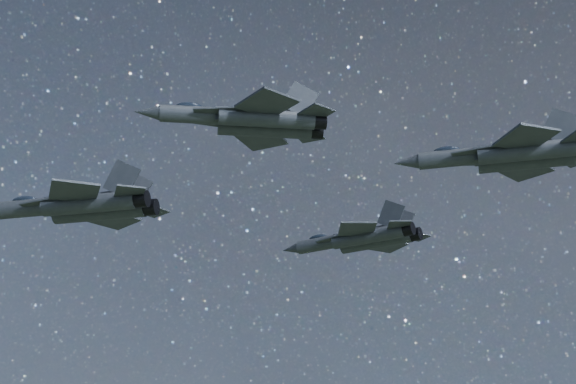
# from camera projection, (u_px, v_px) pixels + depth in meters

# --- Properties ---
(jet_lead) EXTENTS (20.21, 14.27, 5.12)m
(jet_lead) POSITION_uv_depth(u_px,v_px,m) (80.00, 206.00, 79.00)
(jet_lead) COLOR #30363C
(jet_left) EXTENTS (18.50, 12.59, 4.65)m
(jet_left) POSITION_uv_depth(u_px,v_px,m) (361.00, 238.00, 92.81)
(jet_left) COLOR #30363C
(jet_right) EXTENTS (15.11, 9.94, 3.88)m
(jet_right) POSITION_uv_depth(u_px,v_px,m) (250.00, 120.00, 61.59)
(jet_right) COLOR #30363C
(jet_slot) EXTENTS (17.05, 12.07, 4.33)m
(jet_slot) POSITION_uv_depth(u_px,v_px,m) (511.00, 155.00, 67.65)
(jet_slot) COLOR #30363C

